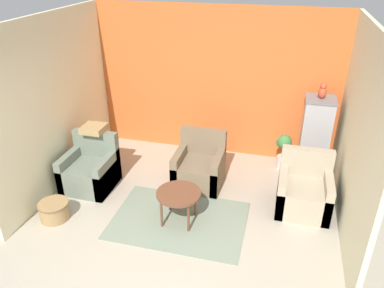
{
  "coord_description": "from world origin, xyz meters",
  "views": [
    {
      "loc": [
        1.25,
        -3.13,
        3.54
      ],
      "look_at": [
        0.0,
        1.66,
        0.96
      ],
      "focal_mm": 35.0,
      "sensor_mm": 36.0,
      "label": 1
    }
  ],
  "objects_px": {
    "parrot": "(323,91)",
    "armchair_left": "(90,171)",
    "coffee_table": "(179,195)",
    "wicker_basket": "(54,210)",
    "potted_plant": "(284,148)",
    "armchair_middle": "(199,168)",
    "armchair_right": "(304,192)",
    "birdcage": "(315,137)"
  },
  "relations": [
    {
      "from": "parrot",
      "to": "armchair_left",
      "type": "bearing_deg",
      "value": -158.74
    },
    {
      "from": "coffee_table",
      "to": "armchair_left",
      "type": "height_order",
      "value": "armchair_left"
    },
    {
      "from": "parrot",
      "to": "wicker_basket",
      "type": "relative_size",
      "value": 0.62
    },
    {
      "from": "coffee_table",
      "to": "parrot",
      "type": "bearing_deg",
      "value": 45.39
    },
    {
      "from": "potted_plant",
      "to": "wicker_basket",
      "type": "bearing_deg",
      "value": -144.1
    },
    {
      "from": "coffee_table",
      "to": "armchair_middle",
      "type": "bearing_deg",
      "value": 87.38
    },
    {
      "from": "coffee_table",
      "to": "armchair_middle",
      "type": "distance_m",
      "value": 1.07
    },
    {
      "from": "armchair_middle",
      "to": "potted_plant",
      "type": "distance_m",
      "value": 1.58
    },
    {
      "from": "coffee_table",
      "to": "wicker_basket",
      "type": "xyz_separation_m",
      "value": [
        -1.79,
        -0.4,
        -0.3
      ]
    },
    {
      "from": "parrot",
      "to": "wicker_basket",
      "type": "bearing_deg",
      "value": -147.87
    },
    {
      "from": "armchair_right",
      "to": "armchair_middle",
      "type": "bearing_deg",
      "value": 170.43
    },
    {
      "from": "armchair_right",
      "to": "birdcage",
      "type": "height_order",
      "value": "birdcage"
    },
    {
      "from": "armchair_middle",
      "to": "coffee_table",
      "type": "bearing_deg",
      "value": -92.62
    },
    {
      "from": "armchair_left",
      "to": "potted_plant",
      "type": "relative_size",
      "value": 1.32
    },
    {
      "from": "armchair_left",
      "to": "parrot",
      "type": "height_order",
      "value": "parrot"
    },
    {
      "from": "coffee_table",
      "to": "potted_plant",
      "type": "xyz_separation_m",
      "value": [
        1.38,
        1.9,
        -0.04
      ]
    },
    {
      "from": "armchair_middle",
      "to": "potted_plant",
      "type": "bearing_deg",
      "value": 32.09
    },
    {
      "from": "parrot",
      "to": "wicker_basket",
      "type": "distance_m",
      "value": 4.55
    },
    {
      "from": "parrot",
      "to": "wicker_basket",
      "type": "xyz_separation_m",
      "value": [
        -3.67,
        -2.3,
        -1.38
      ]
    },
    {
      "from": "coffee_table",
      "to": "wicker_basket",
      "type": "height_order",
      "value": "coffee_table"
    },
    {
      "from": "potted_plant",
      "to": "birdcage",
      "type": "bearing_deg",
      "value": 0.13
    },
    {
      "from": "coffee_table",
      "to": "potted_plant",
      "type": "height_order",
      "value": "potted_plant"
    },
    {
      "from": "armchair_left",
      "to": "wicker_basket",
      "type": "bearing_deg",
      "value": -97.19
    },
    {
      "from": "armchair_middle",
      "to": "birdcage",
      "type": "distance_m",
      "value": 2.05
    },
    {
      "from": "armchair_right",
      "to": "wicker_basket",
      "type": "xyz_separation_m",
      "value": [
        -3.53,
        -1.18,
        -0.15
      ]
    },
    {
      "from": "armchair_left",
      "to": "potted_plant",
      "type": "xyz_separation_m",
      "value": [
        3.06,
        1.38,
        0.12
      ]
    },
    {
      "from": "coffee_table",
      "to": "parrot",
      "type": "height_order",
      "value": "parrot"
    },
    {
      "from": "birdcage",
      "to": "potted_plant",
      "type": "height_order",
      "value": "birdcage"
    },
    {
      "from": "armchair_right",
      "to": "parrot",
      "type": "bearing_deg",
      "value": 83.12
    },
    {
      "from": "coffee_table",
      "to": "armchair_left",
      "type": "distance_m",
      "value": 1.76
    },
    {
      "from": "armchair_middle",
      "to": "armchair_left",
      "type": "bearing_deg",
      "value": -162.59
    },
    {
      "from": "armchair_right",
      "to": "birdcage",
      "type": "xyz_separation_m",
      "value": [
        0.14,
        1.12,
        0.41
      ]
    },
    {
      "from": "coffee_table",
      "to": "birdcage",
      "type": "height_order",
      "value": "birdcage"
    },
    {
      "from": "armchair_middle",
      "to": "potted_plant",
      "type": "relative_size",
      "value": 1.32
    },
    {
      "from": "armchair_left",
      "to": "parrot",
      "type": "distance_m",
      "value": 4.01
    },
    {
      "from": "armchair_left",
      "to": "parrot",
      "type": "xyz_separation_m",
      "value": [
        3.55,
        1.38,
        1.23
      ]
    },
    {
      "from": "armchair_left",
      "to": "armchair_middle",
      "type": "relative_size",
      "value": 1.0
    },
    {
      "from": "armchair_middle",
      "to": "birdcage",
      "type": "bearing_deg",
      "value": 24.66
    },
    {
      "from": "armchair_left",
      "to": "wicker_basket",
      "type": "height_order",
      "value": "armchair_left"
    },
    {
      "from": "armchair_left",
      "to": "parrot",
      "type": "bearing_deg",
      "value": 21.26
    },
    {
      "from": "armchair_right",
      "to": "potted_plant",
      "type": "xyz_separation_m",
      "value": [
        -0.36,
        1.12,
        0.12
      ]
    },
    {
      "from": "armchair_left",
      "to": "armchair_right",
      "type": "bearing_deg",
      "value": 4.28
    }
  ]
}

